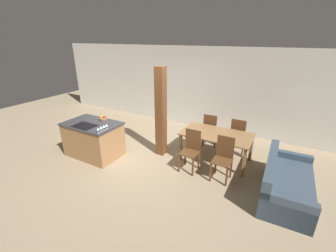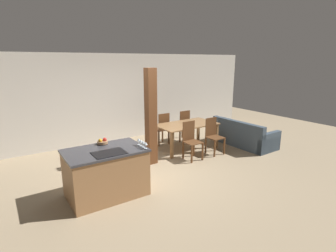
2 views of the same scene
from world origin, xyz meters
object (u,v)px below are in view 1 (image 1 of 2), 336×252
Objects in this scene: wine_glass_middle at (101,128)px; timber_post at (161,113)px; wine_glass_near at (98,129)px; wine_glass_far at (104,126)px; dining_chair_far_left at (211,129)px; dining_chair_far_right at (238,135)px; dining_table at (216,137)px; wine_glass_end at (106,125)px; kitchen_island at (94,139)px; couch at (285,184)px; dining_chair_near_right at (223,158)px; dining_chair_near_left at (191,150)px; fruit_bowl at (103,118)px.

timber_post reaches higher than wine_glass_middle.
wine_glass_near is 1.00× the size of wine_glass_middle.
timber_post is (0.88, 1.15, 0.15)m from wine_glass_far.
timber_post is at bearing 52.49° from wine_glass_far.
wine_glass_middle is 3.03m from dining_chair_far_left.
dining_table is at bearing 61.14° from dining_chair_far_right.
kitchen_island is at bearing 169.36° from wine_glass_end.
dining_chair_near_right is at bearing 89.72° from couch.
wine_glass_far is 0.08× the size of dining_table.
dining_chair_near_left is 2.06m from couch.
dining_chair_near_right is at bearing 17.32° from wine_glass_far.
dining_chair_near_left reaches higher than kitchen_island.
dining_chair_near_right is 1.00× the size of dining_chair_far_right.
couch is (2.04, 0.02, -0.24)m from dining_chair_near_left.
kitchen_island is 3.35m from dining_chair_near_right.
wine_glass_near is at bearing 42.27° from dining_chair_far_right.
couch is at bearing -22.29° from dining_table.
dining_table is (2.27, 1.71, -0.38)m from wine_glass_near.
wine_glass_end reaches higher than dining_chair_far_right.
wine_glass_middle is (0.55, -0.64, 0.06)m from fruit_bowl.
fruit_bowl is 0.12× the size of dining_table.
kitchen_island is 1.92m from timber_post.
couch is (3.92, 0.76, -0.75)m from wine_glass_end.
dining_chair_near_left is (2.43, 0.28, -0.45)m from fruit_bowl.
couch is (4.56, 0.64, -0.19)m from kitchen_island.
wine_glass_near reaches higher than dining_chair_far_left.
dining_table is 1.53m from timber_post.
fruit_bowl is 0.11× the size of couch.
wine_glass_near is at bearing -52.61° from fruit_bowl.
timber_post reaches higher than dining_chair_far_left.
timber_post is at bearing -164.56° from dining_table.
fruit_bowl is 3.65m from dining_chair_far_right.
wine_glass_end is 4.06m from couch.
wine_glass_end is 2.80m from dining_chair_near_right.
wine_glass_middle is 0.13× the size of dining_chair_near_left.
fruit_bowl is 1.58× the size of wine_glass_near.
wine_glass_near is 0.13× the size of dining_chair_far_left.
timber_post is at bearing 47.32° from dining_chair_far_left.
wine_glass_middle is at bearing -160.92° from dining_chair_near_right.
couch is (3.92, 0.94, -0.75)m from wine_glass_middle.
wine_glass_end is at bearing -39.37° from fruit_bowl.
dining_chair_near_left is 1.00× the size of dining_chair_far_left.
dining_chair_far_left is (2.43, 1.68, -0.45)m from fruit_bowl.
dining_chair_near_left and dining_chair_near_right have the same top height.
kitchen_island is 2.59m from dining_chair_near_left.
wine_glass_far reaches higher than couch.
dining_chair_near_left is 1.60m from dining_chair_far_right.
dining_chair_far_right is 1.89m from couch.
dining_chair_far_right is at bearing 41.35° from couch.
wine_glass_end is (0.00, 0.09, 0.00)m from wine_glass_far.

